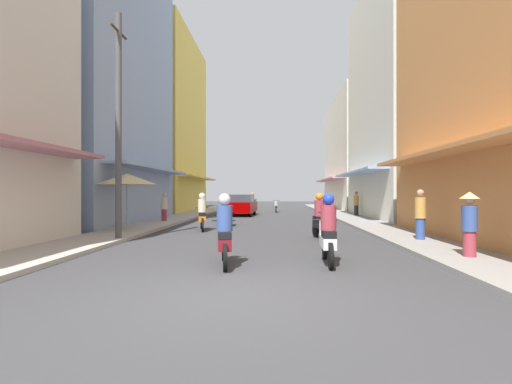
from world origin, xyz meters
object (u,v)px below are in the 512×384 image
object	(u,v)px
motorbike_orange	(202,214)
parked_car	(241,205)
motorbike_maroon	(224,233)
motorbike_white	(328,233)
pedestrian_foreground	(164,208)
motorbike_red	(229,216)
motorbike_black	(321,219)
pedestrian_crossing	(420,216)
motorbike_silver	(276,206)
pedestrian_midway	(356,204)
vendor_umbrella	(127,179)
utility_pole	(119,125)
motorbike_green	(253,202)
pedestrian_far	(470,222)

from	to	relation	value
motorbike_orange	parked_car	xyz separation A→B (m)	(0.70, 10.26, 0.04)
motorbike_maroon	parked_car	xyz separation A→B (m)	(-1.28, 17.70, 0.04)
motorbike_white	pedestrian_foreground	bearing A→B (deg)	122.81
motorbike_orange	motorbike_red	xyz separation A→B (m)	(0.86, 2.07, -0.20)
pedestrian_foreground	motorbike_red	bearing A→B (deg)	-23.88
motorbike_black	pedestrian_crossing	distance (m)	3.12
motorbike_black	motorbike_orange	world-z (taller)	same
motorbike_orange	pedestrian_crossing	size ratio (longest dim) A/B	1.05
motorbike_silver	motorbike_red	distance (m)	12.73
motorbike_silver	parked_car	size ratio (longest dim) A/B	0.43
motorbike_silver	motorbike_orange	bearing A→B (deg)	-101.94
pedestrian_midway	motorbike_white	bearing A→B (deg)	-104.00
vendor_umbrella	motorbike_red	bearing A→B (deg)	37.87
utility_pole	motorbike_orange	bearing A→B (deg)	60.99
parked_car	pedestrian_crossing	size ratio (longest dim) A/B	2.48
motorbike_silver	utility_pole	xyz separation A→B (m)	(-5.10, -18.24, 3.29)
motorbike_orange	motorbike_red	distance (m)	2.25
motorbike_silver	motorbike_maroon	bearing A→B (deg)	-92.89
motorbike_green	motorbike_maroon	world-z (taller)	same
pedestrian_midway	parked_car	bearing A→B (deg)	170.08
motorbike_maroon	pedestrian_crossing	bearing A→B (deg)	34.94
motorbike_maroon	pedestrian_midway	xyz separation A→B (m)	(6.28, 16.38, 0.13)
motorbike_orange	pedestrian_midway	distance (m)	12.17
motorbike_green	motorbike_silver	size ratio (longest dim) A/B	0.97
pedestrian_foreground	pedestrian_midway	bearing A→B (deg)	25.70
motorbike_white	pedestrian_far	size ratio (longest dim) A/B	1.12
motorbike_maroon	parked_car	bearing A→B (deg)	94.13
motorbike_white	pedestrian_far	xyz separation A→B (m)	(3.31, 0.47, 0.21)
motorbike_white	vendor_umbrella	size ratio (longest dim) A/B	0.77
motorbike_red	parked_car	distance (m)	8.19
motorbike_maroon	motorbike_white	world-z (taller)	same
motorbike_green	utility_pole	distance (m)	24.09
vendor_umbrella	motorbike_black	bearing A→B (deg)	-14.05
motorbike_red	pedestrian_crossing	distance (m)	8.77
motorbike_green	motorbike_maroon	xyz separation A→B (m)	(1.07, -27.52, 0.00)
parked_car	motorbike_orange	bearing A→B (deg)	-93.89
motorbike_orange	motorbike_silver	world-z (taller)	motorbike_orange
motorbike_black	pedestrian_midway	distance (m)	12.19
motorbike_white	pedestrian_midway	world-z (taller)	pedestrian_midway
motorbike_green	motorbike_orange	bearing A→B (deg)	-92.59
motorbike_black	pedestrian_midway	bearing A→B (deg)	72.67
motorbike_red	pedestrian_foreground	xyz separation A→B (m)	(-3.58, 1.58, 0.29)
parked_car	pedestrian_far	size ratio (longest dim) A/B	2.60
pedestrian_crossing	motorbike_green	bearing A→B (deg)	105.94
motorbike_maroon	motorbike_silver	world-z (taller)	motorbike_maroon
motorbike_maroon	pedestrian_crossing	world-z (taller)	pedestrian_crossing
motorbike_green	motorbike_red	bearing A→B (deg)	-90.15
motorbike_white	motorbike_orange	bearing A→B (deg)	120.74
motorbike_green	pedestrian_foreground	distance (m)	16.82
motorbike_maroon	vendor_umbrella	size ratio (longest dim) A/B	0.76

